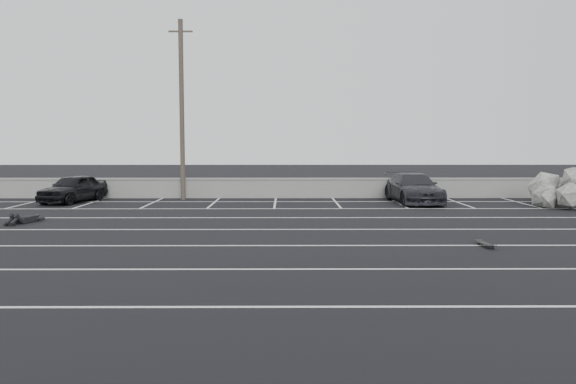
{
  "coord_description": "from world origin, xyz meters",
  "views": [
    {
      "loc": [
        1.49,
        -15.78,
        2.92
      ],
      "look_at": [
        1.6,
        6.14,
        1.0
      ],
      "focal_mm": 35.0,
      "sensor_mm": 36.0,
      "label": 1
    }
  ],
  "objects_px": {
    "car_right": "(414,188)",
    "trash_bin": "(420,190)",
    "person": "(29,216)",
    "skateboard": "(485,244)",
    "utility_pole": "(182,109)",
    "car_left": "(73,188)"
  },
  "relations": [
    {
      "from": "car_right",
      "to": "trash_bin",
      "type": "bearing_deg",
      "value": 62.52
    },
    {
      "from": "car_right",
      "to": "person",
      "type": "height_order",
      "value": "car_right"
    },
    {
      "from": "person",
      "to": "trash_bin",
      "type": "bearing_deg",
      "value": 39.3
    },
    {
      "from": "car_right",
      "to": "trash_bin",
      "type": "height_order",
      "value": "car_right"
    },
    {
      "from": "utility_pole",
      "to": "trash_bin",
      "type": "height_order",
      "value": "utility_pole"
    },
    {
      "from": "trash_bin",
      "to": "skateboard",
      "type": "distance_m",
      "value": 13.3
    },
    {
      "from": "car_left",
      "to": "car_right",
      "type": "bearing_deg",
      "value": 14.67
    },
    {
      "from": "trash_bin",
      "to": "utility_pole",
      "type": "bearing_deg",
      "value": 179.23
    },
    {
      "from": "skateboard",
      "to": "person",
      "type": "bearing_deg",
      "value": 156.58
    },
    {
      "from": "person",
      "to": "skateboard",
      "type": "relative_size",
      "value": 2.81
    },
    {
      "from": "car_left",
      "to": "trash_bin",
      "type": "bearing_deg",
      "value": 19.71
    },
    {
      "from": "car_right",
      "to": "car_left",
      "type": "bearing_deg",
      "value": 175.59
    },
    {
      "from": "person",
      "to": "skateboard",
      "type": "bearing_deg",
      "value": -5.57
    },
    {
      "from": "car_right",
      "to": "skateboard",
      "type": "distance_m",
      "value": 11.74
    },
    {
      "from": "car_left",
      "to": "car_right",
      "type": "relative_size",
      "value": 0.81
    },
    {
      "from": "utility_pole",
      "to": "person",
      "type": "height_order",
      "value": "utility_pole"
    },
    {
      "from": "utility_pole",
      "to": "car_left",
      "type": "bearing_deg",
      "value": -164.91
    },
    {
      "from": "utility_pole",
      "to": "trash_bin",
      "type": "distance_m",
      "value": 12.94
    },
    {
      "from": "car_left",
      "to": "trash_bin",
      "type": "xyz_separation_m",
      "value": [
        17.42,
        1.23,
        -0.19
      ]
    },
    {
      "from": "car_right",
      "to": "skateboard",
      "type": "bearing_deg",
      "value": -96.51
    },
    {
      "from": "skateboard",
      "to": "car_left",
      "type": "bearing_deg",
      "value": 138.28
    },
    {
      "from": "car_left",
      "to": "person",
      "type": "xyz_separation_m",
      "value": [
        0.97,
        -6.97,
        -0.47
      ]
    }
  ]
}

